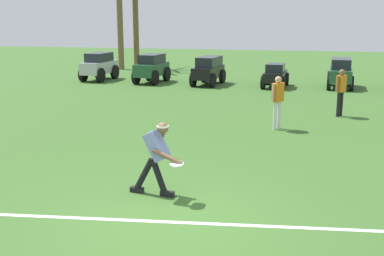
{
  "coord_description": "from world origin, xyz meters",
  "views": [
    {
      "loc": [
        2.04,
        -7.14,
        3.27
      ],
      "look_at": [
        -0.17,
        2.7,
        0.9
      ],
      "focal_mm": 45.0,
      "sensor_mm": 36.0,
      "label": 1
    }
  ],
  "objects_px": {
    "teammate_midfield": "(341,88)",
    "palm_tree_far_left": "(120,9)",
    "teammate_near_sideline": "(278,97)",
    "parked_car_slot_c": "(209,70)",
    "parked_car_slot_a": "(99,66)",
    "frisbee_thrower": "(156,154)",
    "parked_car_slot_b": "(152,68)",
    "parked_car_slot_d": "(275,75)",
    "frisbee_in_flight": "(177,164)",
    "palm_tree_left_of_centre": "(136,19)",
    "parked_car_slot_e": "(340,72)"
  },
  "relations": [
    {
      "from": "frisbee_thrower",
      "to": "teammate_midfield",
      "type": "height_order",
      "value": "teammate_midfield"
    },
    {
      "from": "parked_car_slot_d",
      "to": "teammate_near_sideline",
      "type": "bearing_deg",
      "value": -86.59
    },
    {
      "from": "parked_car_slot_e",
      "to": "palm_tree_left_of_centre",
      "type": "height_order",
      "value": "palm_tree_left_of_centre"
    },
    {
      "from": "parked_car_slot_d",
      "to": "frisbee_thrower",
      "type": "bearing_deg",
      "value": -95.43
    },
    {
      "from": "parked_car_slot_d",
      "to": "parked_car_slot_e",
      "type": "distance_m",
      "value": 2.98
    },
    {
      "from": "parked_car_slot_a",
      "to": "parked_car_slot_c",
      "type": "relative_size",
      "value": 0.97
    },
    {
      "from": "frisbee_thrower",
      "to": "parked_car_slot_d",
      "type": "xyz_separation_m",
      "value": [
        1.38,
        14.54,
        -0.23
      ]
    },
    {
      "from": "teammate_midfield",
      "to": "parked_car_slot_c",
      "type": "relative_size",
      "value": 0.63
    },
    {
      "from": "frisbee_thrower",
      "to": "parked_car_slot_b",
      "type": "relative_size",
      "value": 0.57
    },
    {
      "from": "parked_car_slot_a",
      "to": "palm_tree_far_left",
      "type": "xyz_separation_m",
      "value": [
        -0.74,
        5.13,
        2.92
      ]
    },
    {
      "from": "teammate_midfield",
      "to": "parked_car_slot_d",
      "type": "relative_size",
      "value": 0.69
    },
    {
      "from": "teammate_near_sideline",
      "to": "parked_car_slot_e",
      "type": "bearing_deg",
      "value": 75.09
    },
    {
      "from": "frisbee_in_flight",
      "to": "teammate_midfield",
      "type": "height_order",
      "value": "teammate_midfield"
    },
    {
      "from": "teammate_near_sideline",
      "to": "parked_car_slot_b",
      "type": "bearing_deg",
      "value": 126.64
    },
    {
      "from": "parked_car_slot_a",
      "to": "parked_car_slot_d",
      "type": "relative_size",
      "value": 1.08
    },
    {
      "from": "teammate_near_sideline",
      "to": "parked_car_slot_b",
      "type": "height_order",
      "value": "teammate_near_sideline"
    },
    {
      "from": "frisbee_thrower",
      "to": "teammate_near_sideline",
      "type": "relative_size",
      "value": 0.9
    },
    {
      "from": "parked_car_slot_a",
      "to": "palm_tree_far_left",
      "type": "relative_size",
      "value": 0.4
    },
    {
      "from": "parked_car_slot_e",
      "to": "frisbee_in_flight",
      "type": "bearing_deg",
      "value": -104.21
    },
    {
      "from": "teammate_midfield",
      "to": "parked_car_slot_c",
      "type": "xyz_separation_m",
      "value": [
        -5.64,
        6.45,
        -0.22
      ]
    },
    {
      "from": "frisbee_thrower",
      "to": "frisbee_in_flight",
      "type": "bearing_deg",
      "value": -29.82
    },
    {
      "from": "teammate_near_sideline",
      "to": "frisbee_thrower",
      "type": "bearing_deg",
      "value": -107.77
    },
    {
      "from": "frisbee_in_flight",
      "to": "parked_car_slot_a",
      "type": "xyz_separation_m",
      "value": [
        -8.08,
        15.35,
        0.02
      ]
    },
    {
      "from": "parked_car_slot_b",
      "to": "parked_car_slot_c",
      "type": "xyz_separation_m",
      "value": [
        2.89,
        -0.1,
        -0.02
      ]
    },
    {
      "from": "frisbee_in_flight",
      "to": "teammate_near_sideline",
      "type": "relative_size",
      "value": 0.16
    },
    {
      "from": "teammate_midfield",
      "to": "teammate_near_sideline",
      "type": "bearing_deg",
      "value": -129.89
    },
    {
      "from": "parked_car_slot_d",
      "to": "palm_tree_left_of_centre",
      "type": "distance_m",
      "value": 11.84
    },
    {
      "from": "frisbee_in_flight",
      "to": "parked_car_slot_d",
      "type": "xyz_separation_m",
      "value": [
        0.93,
        14.8,
        -0.15
      ]
    },
    {
      "from": "palm_tree_left_of_centre",
      "to": "teammate_near_sideline",
      "type": "bearing_deg",
      "value": -58.14
    },
    {
      "from": "parked_car_slot_a",
      "to": "parked_car_slot_c",
      "type": "distance_m",
      "value": 5.83
    },
    {
      "from": "frisbee_thrower",
      "to": "parked_car_slot_d",
      "type": "distance_m",
      "value": 14.61
    },
    {
      "from": "parked_car_slot_b",
      "to": "palm_tree_left_of_centre",
      "type": "height_order",
      "value": "palm_tree_left_of_centre"
    },
    {
      "from": "parked_car_slot_c",
      "to": "palm_tree_left_of_centre",
      "type": "relative_size",
      "value": 0.48
    },
    {
      "from": "teammate_near_sideline",
      "to": "parked_car_slot_e",
      "type": "relative_size",
      "value": 0.64
    },
    {
      "from": "frisbee_in_flight",
      "to": "palm_tree_far_left",
      "type": "height_order",
      "value": "palm_tree_far_left"
    },
    {
      "from": "parked_car_slot_a",
      "to": "parked_car_slot_c",
      "type": "height_order",
      "value": "parked_car_slot_a"
    },
    {
      "from": "parked_car_slot_c",
      "to": "frisbee_in_flight",
      "type": "bearing_deg",
      "value": -81.4
    },
    {
      "from": "teammate_midfield",
      "to": "parked_car_slot_c",
      "type": "bearing_deg",
      "value": 131.16
    },
    {
      "from": "parked_car_slot_a",
      "to": "palm_tree_far_left",
      "type": "distance_m",
      "value": 5.95
    },
    {
      "from": "frisbee_in_flight",
      "to": "parked_car_slot_b",
      "type": "height_order",
      "value": "parked_car_slot_b"
    },
    {
      "from": "teammate_midfield",
      "to": "palm_tree_far_left",
      "type": "xyz_separation_m",
      "value": [
        -12.2,
        11.99,
        2.73
      ]
    },
    {
      "from": "frisbee_in_flight",
      "to": "parked_car_slot_c",
      "type": "height_order",
      "value": "parked_car_slot_c"
    },
    {
      "from": "palm_tree_left_of_centre",
      "to": "parked_car_slot_a",
      "type": "bearing_deg",
      "value": -88.24
    },
    {
      "from": "parked_car_slot_e",
      "to": "palm_tree_far_left",
      "type": "xyz_separation_m",
      "value": [
        -12.68,
        5.21,
        2.94
      ]
    },
    {
      "from": "teammate_midfield",
      "to": "parked_car_slot_c",
      "type": "height_order",
      "value": "teammate_midfield"
    },
    {
      "from": "parked_car_slot_e",
      "to": "teammate_midfield",
      "type": "bearing_deg",
      "value": -94.1
    },
    {
      "from": "parked_car_slot_c",
      "to": "parked_car_slot_d",
      "type": "xyz_separation_m",
      "value": [
        3.19,
        -0.14,
        -0.16
      ]
    },
    {
      "from": "parked_car_slot_a",
      "to": "parked_car_slot_d",
      "type": "distance_m",
      "value": 9.03
    },
    {
      "from": "parked_car_slot_d",
      "to": "frisbee_in_flight",
      "type": "bearing_deg",
      "value": -93.6
    },
    {
      "from": "parked_car_slot_e",
      "to": "parked_car_slot_d",
      "type": "bearing_deg",
      "value": -171.0
    }
  ]
}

